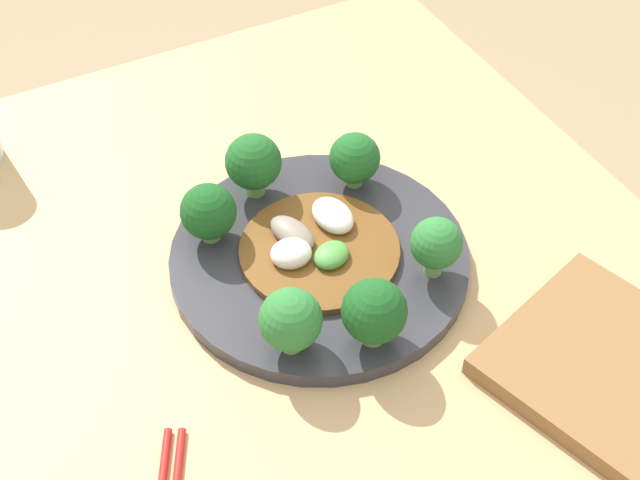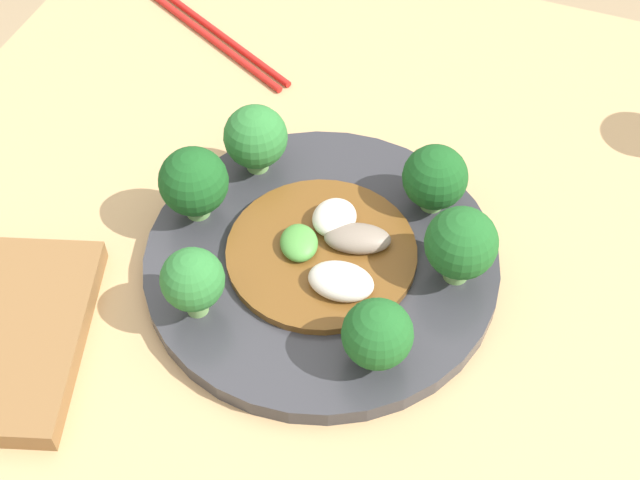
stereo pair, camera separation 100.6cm
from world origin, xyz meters
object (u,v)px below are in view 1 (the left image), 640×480
Objects in this scene: broccoli_southwest at (208,212)px; stirfry_center at (317,245)px; broccoli_northwest at (355,159)px; plate at (320,260)px; broccoli_northeast at (436,244)px; cutting_board at (619,374)px; broccoli_southeast at (291,320)px; broccoli_west at (253,163)px; broccoli_east at (374,312)px.

stirfry_center is (0.07, 0.09, -0.03)m from broccoli_southwest.
plate is at bearing -46.75° from broccoli_northwest.
broccoli_northeast is 0.26× the size of cutting_board.
broccoli_southeast is 0.13m from stirfry_center.
broccoli_southwest is 1.03× the size of broccoli_northwest.
broccoli_southeast reaches higher than broccoli_northwest.
broccoli_west is 0.21m from broccoli_southeast.
cutting_board is (0.13, 0.18, -0.05)m from broccoli_east.
broccoli_east reaches higher than broccoli_southwest.
broccoli_east is 0.23m from cutting_board.
broccoli_northeast is at bearing 50.38° from broccoli_southwest.
cutting_board is (0.32, 0.26, -0.04)m from broccoli_southwest.
broccoli_northeast is (-0.02, 0.16, 0.00)m from broccoli_southeast.
plate is at bearing 176.75° from broccoli_east.
stirfry_center is at bearing 9.84° from broccoli_west.
broccoli_northwest reaches higher than plate.
plate is 0.12m from broccoli_southwest.
broccoli_northeast is at bearing 115.41° from broccoli_east.
plate is at bearing 50.41° from broccoli_southwest.
plate is at bearing -129.66° from broccoli_northeast.
broccoli_southeast is at bearing -43.41° from broccoli_northwest.
broccoli_northeast reaches higher than broccoli_southwest.
plate is 1.17× the size of cutting_board.
plate is 0.12m from broccoli_northeast.
broccoli_west is 1.04× the size of broccoli_east.
broccoli_northeast is at bearing 29.95° from broccoli_west.
plate is at bearing 9.76° from broccoli_west.
broccoli_southeast is at bearing -83.83° from broccoli_northeast.
cutting_board is at bearing 53.68° from broccoli_east.
plate is 1.87× the size of stirfry_center.
broccoli_northeast is 0.41× the size of stirfry_center.
broccoli_northeast is 0.10m from broccoli_east.
broccoli_west reaches higher than broccoli_northwest.
broccoli_east is 0.43× the size of stirfry_center.
cutting_board is (0.25, 0.17, 0.00)m from plate.
broccoli_east reaches higher than plate.
broccoli_northeast is 0.20m from cutting_board.
stirfry_center is (0.07, -0.08, -0.03)m from broccoli_northwest.
broccoli_east reaches higher than stirfry_center.
broccoli_southeast is 0.07m from broccoli_east.
plate is 4.30× the size of broccoli_east.
broccoli_southeast is 0.23m from broccoli_northwest.
broccoli_west is at bearing -170.24° from plate.
broccoli_southeast is 0.96× the size of broccoli_east.
broccoli_northwest is at bearing 136.59° from broccoli_southeast.
plate is at bearing 8.10° from stirfry_center.
broccoli_southwest is at bearing -129.62° from broccoli_northeast.
broccoli_southeast is at bearing -40.26° from plate.
broccoli_northwest is (-0.00, 0.17, -0.00)m from broccoli_southwest.
broccoli_west is 1.10× the size of broccoli_northeast.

